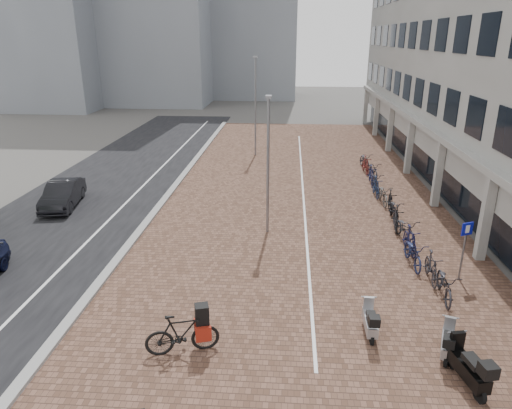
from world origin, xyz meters
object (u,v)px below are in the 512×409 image
Objects in this scene: hero_bike at (182,333)px; scooter_front at (448,341)px; car_dark at (63,194)px; parking_sign at (465,242)px; scooter_back at (370,320)px; scooter_mid at (468,365)px.

hero_bike is 1.52× the size of scooter_front.
car_dark is 2.87× the size of scooter_front.
parking_sign is (17.47, -6.26, 0.79)m from car_dark.
scooter_front is (15.70, -10.58, -0.18)m from car_dark.
scooter_back is at bearing -45.50° from car_dark.
car_dark is 2.34× the size of scooter_mid.
car_dark is 13.93m from hero_bike.
car_dark is at bearing 165.12° from scooter_front.
scooter_front is 0.63× the size of parking_sign.
scooter_front is 0.82× the size of scooter_mid.
scooter_mid reaches higher than scooter_back.
hero_bike is 7.27m from scooter_mid.
hero_bike is at bearing -177.01° from parking_sign.
parking_sign is (8.88, 4.71, 0.81)m from hero_bike.
parking_sign reaches higher than scooter_mid.
scooter_back is at bearing -161.49° from parking_sign.
hero_bike reaches higher than scooter_mid.
scooter_mid reaches higher than scooter_front.
scooter_mid is (0.13, -1.11, 0.11)m from scooter_front.
scooter_back is 0.64× the size of parking_sign.
hero_bike is 7.12m from scooter_front.
scooter_front is at bearing -22.20° from scooter_back.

